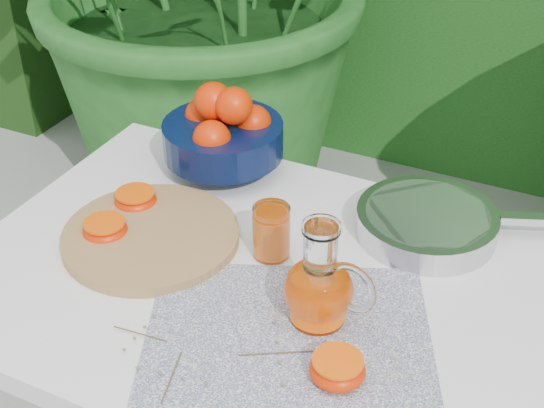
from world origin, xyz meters
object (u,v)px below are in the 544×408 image
at_px(fruit_bowl, 224,131).
at_px(cutting_board, 151,236).
at_px(white_table, 267,314).
at_px(juice_pitcher, 320,288).
at_px(saute_pan, 429,222).

bearing_deg(fruit_bowl, cutting_board, -89.98).
xyz_separation_m(white_table, cutting_board, (-0.22, 0.00, 0.09)).
bearing_deg(cutting_board, juice_pitcher, -9.82).
height_order(juice_pitcher, saute_pan, juice_pitcher).
xyz_separation_m(fruit_bowl, juice_pitcher, (0.34, -0.32, -0.02)).
relative_size(fruit_bowl, saute_pan, 0.59).
bearing_deg(saute_pan, fruit_bowl, 175.05).
distance_m(white_table, cutting_board, 0.24).
bearing_deg(saute_pan, cutting_board, -151.61).
distance_m(cutting_board, fruit_bowl, 0.28).
bearing_deg(fruit_bowl, juice_pitcher, -43.80).
xyz_separation_m(white_table, fruit_bowl, (-0.22, 0.27, 0.17)).
distance_m(white_table, juice_pitcher, 0.19).
relative_size(cutting_board, saute_pan, 0.68).
xyz_separation_m(white_table, saute_pan, (0.20, 0.23, 0.11)).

